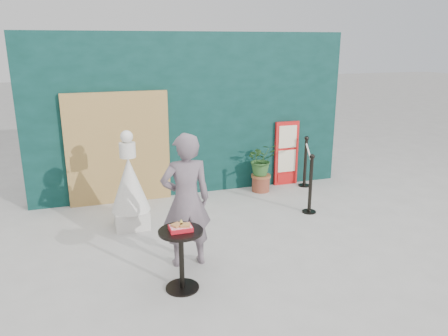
# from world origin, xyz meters

# --- Properties ---
(ground) EXTENTS (60.00, 60.00, 0.00)m
(ground) POSITION_xyz_m (0.00, 0.00, 0.00)
(ground) COLOR #ADAAA5
(ground) RESTS_ON ground
(back_wall) EXTENTS (6.00, 0.30, 3.00)m
(back_wall) POSITION_xyz_m (0.00, 3.15, 1.50)
(back_wall) COLOR black
(back_wall) RESTS_ON ground
(bamboo_fence) EXTENTS (1.80, 0.08, 2.00)m
(bamboo_fence) POSITION_xyz_m (-1.40, 2.94, 1.00)
(bamboo_fence) COLOR tan
(bamboo_fence) RESTS_ON ground
(woman) EXTENTS (0.65, 0.43, 1.76)m
(woman) POSITION_xyz_m (-0.79, 0.33, 0.88)
(woman) COLOR slate
(woman) RESTS_ON ground
(menu_board) EXTENTS (0.50, 0.07, 1.30)m
(menu_board) POSITION_xyz_m (1.90, 2.95, 0.65)
(menu_board) COLOR red
(menu_board) RESTS_ON ground
(statue) EXTENTS (0.61, 0.61, 1.55)m
(statue) POSITION_xyz_m (-1.35, 1.77, 0.63)
(statue) COLOR silver
(statue) RESTS_ON ground
(cafe_table) EXTENTS (0.52, 0.52, 0.75)m
(cafe_table) POSITION_xyz_m (-1.00, -0.26, 0.50)
(cafe_table) COLOR black
(cafe_table) RESTS_ON ground
(food_basket) EXTENTS (0.26, 0.19, 0.11)m
(food_basket) POSITION_xyz_m (-1.00, -0.26, 0.79)
(food_basket) COLOR red
(food_basket) RESTS_ON cafe_table
(planter) EXTENTS (0.56, 0.49, 0.96)m
(planter) POSITION_xyz_m (1.25, 2.71, 0.56)
(planter) COLOR brown
(planter) RESTS_ON ground
(stanchion_barrier) EXTENTS (0.84, 1.54, 1.03)m
(stanchion_barrier) POSITION_xyz_m (1.91, 2.07, 0.49)
(stanchion_barrier) COLOR black
(stanchion_barrier) RESTS_ON ground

